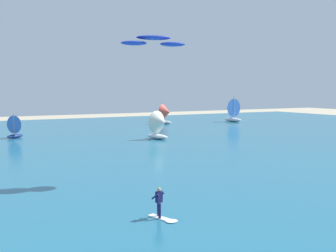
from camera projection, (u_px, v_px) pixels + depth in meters
ocean at (55, 145)px, 52.15m from camera, size 160.00×90.00×0.10m
kitesurfer at (162, 208)px, 22.32m from camera, size 1.09×2.03×1.67m
kite at (153, 41)px, 31.76m from camera, size 5.25×2.63×0.76m
sailboat_mid_left at (17, 126)px, 59.37m from camera, size 3.24×3.13×3.62m
sailboat_far_right at (160, 125)px, 57.46m from camera, size 3.49×3.95×4.43m
sailboat_mid_right at (231, 110)px, 88.95m from camera, size 4.13×4.80×5.49m
sailboat_far_left at (166, 114)px, 82.48m from camera, size 3.64×4.00×4.44m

